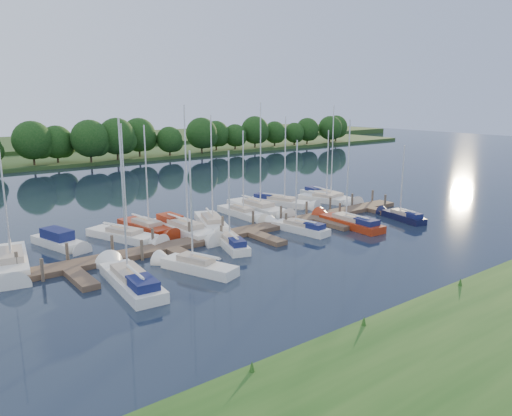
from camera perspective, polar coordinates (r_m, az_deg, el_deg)
ground at (r=39.47m, az=5.86°, el=-5.37°), size 260.00×260.00×0.00m
dock at (r=44.76m, az=-0.56°, el=-2.84°), size 40.00×6.00×0.40m
mooring_pilings at (r=45.53m, az=-1.41°, el=-2.05°), size 38.24×2.84×2.00m
far_shore at (r=106.06m, az=-23.23°, el=5.28°), size 180.00×30.00×0.60m
distant_hill at (r=130.28m, az=-26.06°, el=6.40°), size 220.00×40.00×1.40m
treeline at (r=92.81m, az=-22.88°, el=6.77°), size 144.82×9.54×8.31m
sailboat_n_0 at (r=40.41m, az=-26.11°, el=-5.80°), size 3.45×9.06×11.51m
motorboat at (r=44.32m, az=-21.56°, el=-3.69°), size 3.12×6.30×1.84m
sailboat_n_2 at (r=44.68m, az=-14.68°, el=-3.20°), size 4.32×8.08×10.35m
sailboat_n_3 at (r=47.00m, az=-12.30°, el=-2.29°), size 2.76×7.98×10.08m
sailboat_n_4 at (r=45.48m, az=-8.11°, el=-2.54°), size 2.71×9.41×11.91m
sailboat_n_5 at (r=47.40m, az=-5.01°, el=-1.91°), size 4.45×8.52×10.91m
sailboat_n_6 at (r=51.61m, az=-1.60°, el=-0.65°), size 1.72×7.11×9.16m
sailboat_n_7 at (r=53.59m, az=0.34°, el=-0.13°), size 2.26×9.40×11.97m
sailboat_n_8 at (r=56.79m, az=2.93°, el=0.62°), size 4.47×8.09×10.36m
sailboat_n_9 at (r=58.91m, az=7.85°, el=0.92°), size 3.14×6.83×8.73m
sailboat_n_10 at (r=60.50m, az=8.31°, el=1.26°), size 2.88×9.25×11.52m
sailboat_s_0 at (r=34.08m, az=-14.17°, el=-8.11°), size 2.75×8.95×11.31m
sailboat_s_1 at (r=35.98m, az=-6.89°, el=-6.74°), size 3.59×6.83×9.01m
sailboat_s_2 at (r=41.19m, az=-2.87°, el=-4.07°), size 3.04×6.39×8.29m
sailboat_s_3 at (r=46.00m, az=4.91°, el=-2.31°), size 2.45×6.82×8.70m
sailboat_s_4 at (r=48.45m, az=10.59°, el=-1.70°), size 2.28×8.23×10.44m
sailboat_s_5 at (r=52.13m, az=16.39°, el=-0.99°), size 2.40×6.03×7.77m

